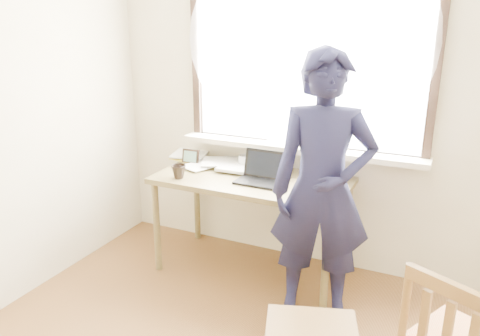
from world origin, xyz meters
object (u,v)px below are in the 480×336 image
at_px(desk, 252,188).
at_px(mug_white, 246,161).
at_px(mug_dark, 179,172).
at_px(person, 322,191).
at_px(laptop, 261,174).

distance_m(desk, mug_white, 0.28).
height_order(mug_white, mug_dark, mug_white).
bearing_deg(person, mug_dark, 159.19).
bearing_deg(laptop, person, -28.56).
xyz_separation_m(desk, laptop, (0.08, -0.04, 0.13)).
distance_m(laptop, mug_dark, 0.59).
bearing_deg(mug_dark, person, -4.67).
height_order(desk, person, person).
relative_size(mug_white, person, 0.07).
distance_m(mug_white, person, 0.91).
height_order(desk, mug_white, mug_white).
height_order(desk, laptop, laptop).
relative_size(laptop, mug_dark, 2.93).
xyz_separation_m(desk, person, (0.60, -0.32, 0.18)).
xyz_separation_m(laptop, mug_dark, (-0.56, -0.20, -0.00)).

